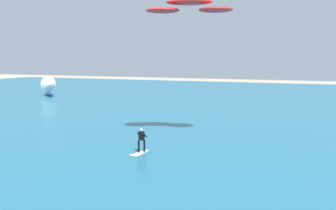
{
  "coord_description": "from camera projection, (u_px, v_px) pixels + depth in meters",
  "views": [
    {
      "loc": [
        9.83,
        -3.88,
        6.55
      ],
      "look_at": [
        -0.48,
        21.28,
        3.18
      ],
      "focal_mm": 41.54,
      "sensor_mm": 36.0,
      "label": 1
    }
  ],
  "objects": [
    {
      "name": "kite",
      "position": [
        189.0,
        7.0,
        29.89
      ],
      "size": [
        7.08,
        3.89,
        1.02
      ],
      "color": "red"
    },
    {
      "name": "kitesurfer",
      "position": [
        140.0,
        144.0,
        26.12
      ],
      "size": [
        0.72,
        1.96,
        1.67
      ],
      "color": "white",
      "rests_on": "ocean"
    },
    {
      "name": "ocean",
      "position": [
        250.0,
        104.0,
        54.46
      ],
      "size": [
        160.0,
        90.0,
        0.1
      ],
      "primitive_type": "cube",
      "color": "#236B89",
      "rests_on": "ground"
    },
    {
      "name": "sailboat_far_left",
      "position": [
        50.0,
        86.0,
        64.05
      ],
      "size": [
        3.28,
        3.02,
        3.64
      ],
      "color": "navy",
      "rests_on": "ocean"
    }
  ]
}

